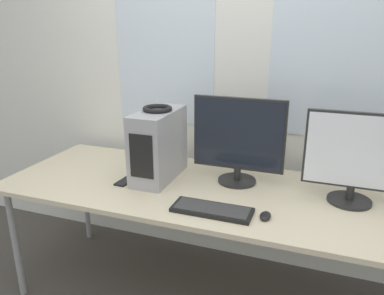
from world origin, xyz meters
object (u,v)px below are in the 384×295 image
(monitor_main, at_px, (238,140))
(cell_phone, at_px, (126,181))
(mouse, at_px, (265,216))
(headphones, at_px, (157,109))
(pc_tower, at_px, (158,145))
(keyboard, at_px, (212,210))
(monitor_right_near, at_px, (355,157))

(monitor_main, bearing_deg, cell_phone, -160.13)
(mouse, xyz_separation_m, cell_phone, (-0.87, 0.16, -0.01))
(headphones, relative_size, monitor_main, 0.32)
(pc_tower, bearing_deg, mouse, -22.59)
(keyboard, relative_size, mouse, 4.43)
(monitor_right_near, relative_size, mouse, 5.56)
(monitor_main, relative_size, mouse, 5.84)
(keyboard, relative_size, cell_phone, 2.60)
(monitor_main, distance_m, cell_phone, 0.72)
(headphones, xyz_separation_m, keyboard, (0.44, -0.32, -0.43))
(monitor_main, distance_m, keyboard, 0.49)
(pc_tower, relative_size, mouse, 4.88)
(mouse, bearing_deg, headphones, 157.36)
(monitor_right_near, height_order, cell_phone, monitor_right_near)
(monitor_right_near, distance_m, keyboard, 0.79)
(pc_tower, height_order, keyboard, pc_tower)
(pc_tower, height_order, monitor_right_near, monitor_right_near)
(keyboard, bearing_deg, monitor_right_near, 28.54)
(headphones, bearing_deg, monitor_main, 11.10)
(keyboard, height_order, cell_phone, keyboard)
(monitor_main, distance_m, monitor_right_near, 0.63)
(pc_tower, distance_m, monitor_main, 0.49)
(headphones, xyz_separation_m, monitor_main, (0.47, 0.09, -0.17))
(cell_phone, bearing_deg, headphones, 44.39)
(monitor_right_near, height_order, mouse, monitor_right_near)
(cell_phone, bearing_deg, keyboard, -12.90)
(headphones, bearing_deg, keyboard, -36.07)
(headphones, bearing_deg, monitor_right_near, 1.80)
(headphones, bearing_deg, pc_tower, -90.00)
(pc_tower, distance_m, headphones, 0.22)
(headphones, distance_m, mouse, 0.88)
(pc_tower, height_order, monitor_main, monitor_main)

